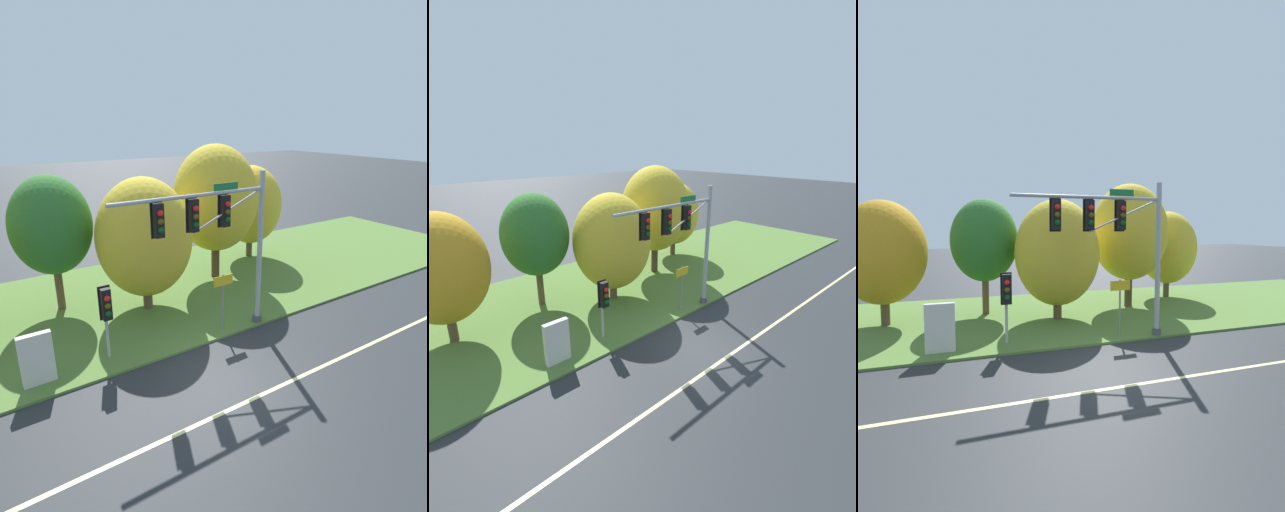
# 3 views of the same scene
# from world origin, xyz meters

# --- Properties ---
(ground_plane) EXTENTS (160.00, 160.00, 0.00)m
(ground_plane) POSITION_xyz_m (0.00, 0.00, 0.00)
(ground_plane) COLOR #282B2D
(lane_stripe) EXTENTS (36.00, 0.16, 0.01)m
(lane_stripe) POSITION_xyz_m (0.00, -1.20, 0.00)
(lane_stripe) COLOR beige
(lane_stripe) RESTS_ON ground
(grass_verge) EXTENTS (48.00, 11.50, 0.10)m
(grass_verge) POSITION_xyz_m (0.00, 8.25, 0.05)
(grass_verge) COLOR #517533
(grass_verge) RESTS_ON ground
(traffic_signal_mast) EXTENTS (6.68, 0.49, 6.74)m
(traffic_signal_mast) POSITION_xyz_m (1.49, 2.78, 4.67)
(traffic_signal_mast) COLOR #9EA0A5
(traffic_signal_mast) RESTS_ON grass_verge
(pedestrian_signal_near_kerb) EXTENTS (0.46, 0.55, 2.97)m
(pedestrian_signal_near_kerb) POSITION_xyz_m (-3.03, 3.52, 2.23)
(pedestrian_signal_near_kerb) COLOR #9EA0A5
(pedestrian_signal_near_kerb) RESTS_ON grass_verge
(route_sign_post) EXTENTS (0.94, 0.08, 2.54)m
(route_sign_post) POSITION_xyz_m (1.84, 3.07, 1.80)
(route_sign_post) COLOR slate
(route_sign_post) RESTS_ON grass_verge
(tree_nearest_road) EXTENTS (4.08, 4.08, 6.15)m
(tree_nearest_road) POSITION_xyz_m (-8.39, 8.23, 3.69)
(tree_nearest_road) COLOR brown
(tree_nearest_road) RESTS_ON grass_verge
(tree_left_of_mast) EXTENTS (3.64, 3.64, 6.40)m
(tree_left_of_mast) POSITION_xyz_m (-3.51, 9.02, 4.20)
(tree_left_of_mast) COLOR brown
(tree_left_of_mast) RESTS_ON grass_verge
(tree_behind_signpost) EXTENTS (4.44, 4.44, 6.29)m
(tree_behind_signpost) POSITION_xyz_m (0.04, 6.84, 3.60)
(tree_behind_signpost) COLOR brown
(tree_behind_signpost) RESTS_ON grass_verge
(tree_mid_verge) EXTENTS (4.65, 4.65, 7.46)m
(tree_mid_verge) POSITION_xyz_m (5.01, 8.40, 4.63)
(tree_mid_verge) COLOR #4C3823
(tree_mid_verge) RESTS_ON grass_verge
(tree_tall_centre) EXTENTS (4.00, 4.00, 5.95)m
(tree_tall_centre) POSITION_xyz_m (8.89, 10.20, 3.54)
(tree_tall_centre) COLOR brown
(tree_tall_centre) RESTS_ON grass_verge
(info_kiosk) EXTENTS (1.10, 0.24, 1.90)m
(info_kiosk) POSITION_xyz_m (-5.60, 3.42, 1.04)
(info_kiosk) COLOR beige
(info_kiosk) RESTS_ON grass_verge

